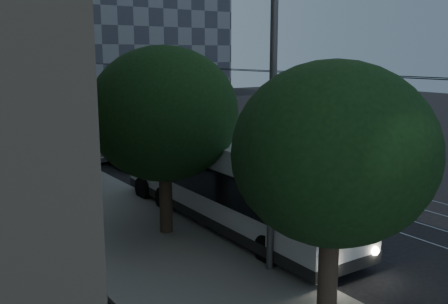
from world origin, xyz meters
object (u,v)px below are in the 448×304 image
object	(u,v)px
trolleybus	(225,178)
car_white_c	(25,121)
pickup_silver	(128,149)
car_white_a	(88,148)
streetlamp_near	(285,70)
car_white_b	(84,135)
streetlamp_far	(34,50)
car_white_d	(14,117)

from	to	relation	value
trolleybus	car_white_c	world-z (taller)	trolleybus
trolleybus	pickup_silver	distance (m)	11.70
car_white_a	pickup_silver	bearing A→B (deg)	-55.09
streetlamp_near	car_white_a	bearing A→B (deg)	87.27
pickup_silver	streetlamp_near	size ratio (longest dim) A/B	0.59
car_white_b	streetlamp_far	xyz separation A→B (m)	(-2.31, 2.26, 5.73)
car_white_a	car_white_b	xyz separation A→B (m)	(1.60, 5.21, -0.05)
car_white_a	streetlamp_near	distance (m)	18.82
trolleybus	pickup_silver	bearing A→B (deg)	84.57
car_white_b	streetlamp_near	size ratio (longest dim) A/B	0.47
car_white_c	streetlamp_far	xyz separation A→B (m)	(-0.71, -7.24, 5.70)
car_white_d	streetlamp_near	xyz separation A→B (m)	(-0.86, -36.61, 5.10)
pickup_silver	car_white_a	xyz separation A→B (m)	(-1.60, 2.21, -0.08)
pickup_silver	car_white_d	world-z (taller)	pickup_silver
car_white_a	car_white_b	size ratio (longest dim) A/B	0.92
pickup_silver	car_white_a	size ratio (longest dim) A/B	1.36
car_white_c	car_white_b	bearing A→B (deg)	-72.56
car_white_b	pickup_silver	bearing A→B (deg)	-109.71
car_white_b	car_white_d	bearing A→B (deg)	77.16
car_white_c	car_white_d	size ratio (longest dim) A/B	1.13
pickup_silver	streetlamp_near	world-z (taller)	streetlamp_near
trolleybus	car_white_d	xyz separation A→B (m)	(-0.20, 32.28, -1.07)
pickup_silver	car_white_a	world-z (taller)	pickup_silver
car_white_b	car_white_d	xyz separation A→B (m)	(-1.60, 13.28, -0.03)
car_white_c	streetlamp_near	world-z (taller)	streetlamp_near
car_white_a	car_white_c	bearing A→B (deg)	88.96
streetlamp_near	car_white_c	bearing A→B (deg)	88.49
car_white_c	streetlamp_far	size ratio (longest dim) A/B	0.39
car_white_a	streetlamp_near	xyz separation A→B (m)	(-0.86, -18.12, 5.02)
streetlamp_near	streetlamp_far	world-z (taller)	streetlamp_far
car_white_d	streetlamp_far	xyz separation A→B (m)	(-0.71, -11.03, 5.76)
streetlamp_near	car_white_d	bearing A→B (deg)	88.65
car_white_b	car_white_d	distance (m)	13.38
pickup_silver	car_white_c	xyz separation A→B (m)	(-1.60, 16.92, -0.10)
car_white_b	car_white_c	xyz separation A→B (m)	(-1.60, 9.50, 0.03)
car_white_a	car_white_c	size ratio (longest dim) A/B	1.00
pickup_silver	car_white_d	xyz separation A→B (m)	(-1.60, 20.70, -0.16)
streetlamp_near	trolleybus	bearing A→B (deg)	76.20
car_white_a	streetlamp_far	distance (m)	9.41
pickup_silver	car_white_b	world-z (taller)	pickup_silver
pickup_silver	car_white_a	bearing A→B (deg)	124.29
car_white_a	streetlamp_far	bearing A→B (deg)	94.40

